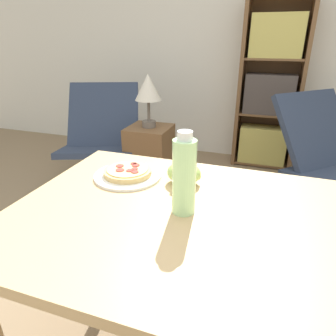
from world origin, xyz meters
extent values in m
cube|color=silver|center=(0.00, 2.62, 1.30)|extent=(8.00, 0.05, 2.60)
cube|color=tan|center=(0.15, -0.01, 0.75)|extent=(1.26, 0.82, 0.03)
cylinder|color=tan|center=(-0.42, 0.34, 0.37)|extent=(0.06, 0.06, 0.74)
cylinder|color=white|center=(-0.22, 0.18, 0.78)|extent=(0.26, 0.26, 0.01)
cylinder|color=#DBB26B|center=(-0.22, 0.18, 0.79)|extent=(0.19, 0.19, 0.02)
cylinder|color=#EACC7A|center=(-0.22, 0.18, 0.80)|extent=(0.16, 0.16, 0.00)
cylinder|color=#A83328|center=(-0.20, 0.22, 0.81)|extent=(0.03, 0.03, 0.00)
cylinder|color=#A83328|center=(-0.24, 0.15, 0.81)|extent=(0.03, 0.03, 0.00)
cylinder|color=#A83328|center=(-0.26, 0.19, 0.81)|extent=(0.03, 0.03, 0.00)
cylinder|color=#A83328|center=(-0.22, 0.23, 0.81)|extent=(0.03, 0.03, 0.00)
cylinder|color=#A83328|center=(-0.20, 0.16, 0.81)|extent=(0.03, 0.03, 0.00)
cylinder|color=#A83328|center=(-0.19, 0.18, 0.81)|extent=(0.02, 0.02, 0.00)
cylinder|color=#A83328|center=(-0.18, 0.16, 0.81)|extent=(0.03, 0.03, 0.00)
ellipsoid|color=#A8CC66|center=(0.00, 0.20, 0.81)|extent=(0.13, 0.10, 0.08)
sphere|color=#A8CC66|center=(-0.01, 0.18, 0.79)|extent=(0.02, 0.02, 0.02)
sphere|color=#A8CC66|center=(0.01, 0.15, 0.82)|extent=(0.03, 0.03, 0.03)
sphere|color=#A8CC66|center=(0.05, 0.21, 0.80)|extent=(0.03, 0.03, 0.03)
sphere|color=#A8CC66|center=(-0.02, 0.15, 0.82)|extent=(0.03, 0.03, 0.03)
sphere|color=#A8CC66|center=(0.02, 0.20, 0.79)|extent=(0.03, 0.03, 0.03)
sphere|color=#A8CC66|center=(-0.03, 0.23, 0.80)|extent=(0.03, 0.03, 0.03)
sphere|color=#A8CC66|center=(-0.02, 0.21, 0.79)|extent=(0.02, 0.02, 0.02)
cylinder|color=#B7EAA3|center=(0.05, 0.01, 0.89)|extent=(0.07, 0.07, 0.23)
cylinder|color=white|center=(0.05, 0.01, 1.01)|extent=(0.04, 0.04, 0.03)
cube|color=slate|center=(-1.11, 1.43, 0.05)|extent=(0.75, 0.72, 0.10)
cube|color=#2D384C|center=(-1.11, 1.36, 0.36)|extent=(0.78, 0.70, 0.14)
cube|color=#2D384C|center=(-1.19, 1.64, 0.60)|extent=(0.74, 0.61, 0.55)
cube|color=slate|center=(0.79, 1.58, 0.05)|extent=(0.80, 0.80, 0.10)
cube|color=#2D384C|center=(0.79, 1.52, 0.36)|extent=(0.81, 0.80, 0.14)
cube|color=#2D384C|center=(0.64, 1.74, 0.60)|extent=(0.74, 0.74, 0.55)
cube|color=brown|center=(-0.04, 2.45, 0.81)|extent=(0.04, 0.31, 1.63)
cube|color=brown|center=(0.53, 2.45, 0.81)|extent=(0.04, 0.31, 1.63)
cube|color=brown|center=(0.25, 2.59, 0.81)|extent=(0.61, 0.01, 1.63)
cube|color=brown|center=(0.25, 2.45, 0.02)|extent=(0.53, 0.29, 0.02)
cube|color=#CCBC5B|center=(0.25, 2.42, 0.22)|extent=(0.47, 0.22, 0.38)
cube|color=brown|center=(0.25, 2.45, 0.55)|extent=(0.53, 0.29, 0.02)
cube|color=#4C423D|center=(0.25, 2.42, 0.75)|extent=(0.47, 0.22, 0.38)
cube|color=brown|center=(0.25, 2.45, 1.08)|extent=(0.53, 0.29, 0.02)
cube|color=#CCBC5B|center=(0.25, 2.42, 1.28)|extent=(0.47, 0.22, 0.38)
cube|color=brown|center=(-0.64, 1.42, 0.30)|extent=(0.34, 0.34, 0.60)
cylinder|color=#665B51|center=(-0.64, 1.42, 0.63)|extent=(0.11, 0.11, 0.05)
cylinder|color=#665B51|center=(-0.64, 1.42, 0.73)|extent=(0.02, 0.02, 0.17)
cone|color=beige|center=(-0.64, 1.42, 0.92)|extent=(0.21, 0.21, 0.20)
camera|label=1|loc=(0.27, -0.76, 1.26)|focal=32.00mm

